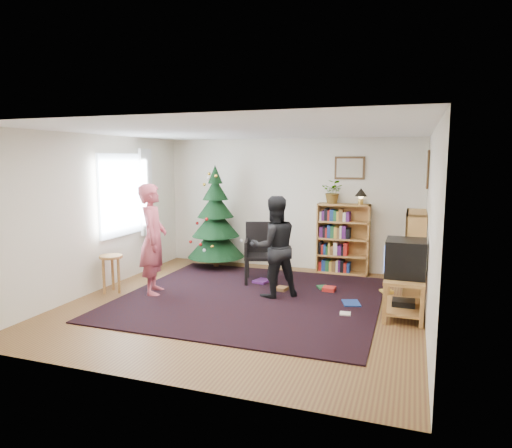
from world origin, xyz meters
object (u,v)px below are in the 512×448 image
(table_lamp, at_px, (361,193))
(person_standing, at_px, (153,239))
(picture_back, at_px, (350,168))
(picture_right, at_px, (428,169))
(armchair, at_px, (263,250))
(stool, at_px, (111,264))
(person_by_chair, at_px, (274,247))
(potted_plant, at_px, (333,192))
(bookshelf_back, at_px, (343,238))
(crt_tv, at_px, (405,258))
(christmas_tree, at_px, (216,225))
(bookshelf_right, at_px, (415,252))
(tv_stand, at_px, (404,292))

(table_lamp, bearing_deg, person_standing, -141.74)
(picture_back, xyz_separation_m, picture_right, (1.33, -0.73, 0.00))
(picture_back, bearing_deg, armchair, -138.39)
(picture_right, bearing_deg, armchair, -170.91)
(armchair, bearing_deg, stool, -162.31)
(person_standing, xyz_separation_m, person_by_chair, (1.83, 0.47, -0.09))
(person_by_chair, bearing_deg, table_lamp, -156.62)
(armchair, bearing_deg, potted_plant, 27.22)
(bookshelf_back, height_order, potted_plant, potted_plant)
(picture_back, distance_m, crt_tv, 2.70)
(picture_right, relative_size, bookshelf_back, 0.46)
(christmas_tree, distance_m, bookshelf_right, 3.72)
(picture_back, bearing_deg, person_by_chair, -113.33)
(christmas_tree, bearing_deg, bookshelf_right, -8.33)
(crt_tv, distance_m, person_standing, 3.75)
(table_lamp, bearing_deg, picture_back, 149.83)
(crt_tv, xyz_separation_m, armchair, (-2.35, 1.06, -0.24))
(person_by_chair, bearing_deg, picture_right, 173.61)
(picture_right, bearing_deg, person_by_chair, -150.32)
(tv_stand, height_order, person_by_chair, person_by_chair)
(picture_right, relative_size, person_standing, 0.35)
(christmas_tree, distance_m, tv_stand, 3.98)
(armchair, relative_size, person_standing, 0.59)
(tv_stand, relative_size, crt_tv, 1.63)
(picture_back, bearing_deg, stool, -142.23)
(person_by_chair, bearing_deg, picture_back, -149.40)
(stool, relative_size, person_by_chair, 0.39)
(tv_stand, relative_size, potted_plant, 2.13)
(picture_back, relative_size, table_lamp, 1.86)
(person_standing, distance_m, person_by_chair, 1.89)
(picture_back, xyz_separation_m, potted_plant, (-0.27, -0.14, -0.43))
(bookshelf_back, relative_size, tv_stand, 1.41)
(picture_back, height_order, armchair, picture_back)
(crt_tv, bearing_deg, bookshelf_back, 118.81)
(picture_back, xyz_separation_m, person_by_chair, (-0.85, -1.96, -1.17))
(tv_stand, distance_m, crt_tv, 0.47)
(person_standing, bearing_deg, tv_stand, -108.78)
(potted_plant, bearing_deg, crt_tv, -57.11)
(picture_back, height_order, picture_right, picture_right)
(bookshelf_back, relative_size, person_standing, 0.75)
(picture_back, bearing_deg, christmas_tree, -169.05)
(potted_plant, bearing_deg, tv_stand, -57.05)
(stool, bearing_deg, tv_stand, 5.14)
(crt_tv, relative_size, stool, 0.94)
(bookshelf_right, bearing_deg, stool, 109.16)
(picture_right, bearing_deg, christmas_tree, 176.33)
(picture_right, relative_size, tv_stand, 0.65)
(picture_back, distance_m, stool, 4.49)
(bookshelf_back, height_order, stool, bookshelf_back)
(crt_tv, bearing_deg, armchair, 155.84)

